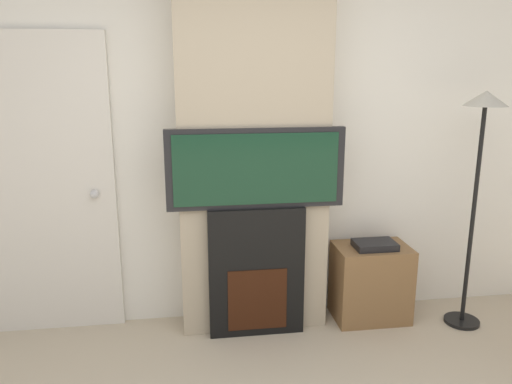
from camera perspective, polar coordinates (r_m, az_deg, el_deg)
wall_back at (r=3.57m, az=-0.73°, el=6.32°), size 6.00×0.06×2.70m
chimney_breast at (r=3.40m, az=-0.35°, el=5.94°), size 1.02×0.29×2.70m
fireplace at (r=3.50m, az=0.00°, el=-9.07°), size 0.66×0.15×0.92m
television at (r=3.28m, az=0.01°, el=2.70°), size 1.18×0.07×0.53m
floor_lamp at (r=3.71m, az=24.28°, el=4.62°), size 0.29×0.29×1.68m
media_stand at (r=3.85m, az=12.97°, el=-9.92°), size 0.54×0.37×0.61m
entry_door at (r=3.67m, az=-22.90°, el=0.36°), size 0.92×0.09×2.06m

